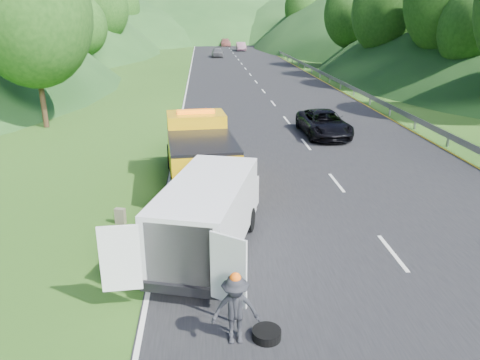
{
  "coord_description": "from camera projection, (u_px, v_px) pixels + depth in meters",
  "views": [
    {
      "loc": [
        -2.39,
        -13.73,
        6.62
      ],
      "look_at": [
        -1.23,
        1.07,
        1.3
      ],
      "focal_mm": 35.0,
      "sensor_mm": 36.0,
      "label": 1
    }
  ],
  "objects": [
    {
      "name": "dist_car_d",
      "position": [
        216.0,
        41.0,
        116.78
      ],
      "size": [
        1.74,
        4.33,
        1.48
      ],
      "primitive_type": "imported",
      "color": "#577057",
      "rests_on": "ground"
    },
    {
      "name": "worker",
      "position": [
        236.0,
        342.0,
        9.97
      ],
      "size": [
        1.03,
        0.6,
        1.57
      ],
      "primitive_type": "imported",
      "rotation": [
        0.0,
        0.0,
        0.02
      ],
      "color": "black",
      "rests_on": "ground"
    },
    {
      "name": "hills_backdrop",
      "position": [
        231.0,
        36.0,
        142.2
      ],
      "size": [
        201.0,
        288.6,
        44.0
      ],
      "primitive_type": null,
      "color": "#2D5B23",
      "rests_on": "ground"
    },
    {
      "name": "dist_car_c",
      "position": [
        226.0,
        46.0,
        98.67
      ],
      "size": [
        2.04,
        5.02,
        1.46
      ],
      "primitive_type": "imported",
      "color": "#9A574D",
      "rests_on": "ground"
    },
    {
      "name": "spare_tire",
      "position": [
        266.0,
        339.0,
        10.06
      ],
      "size": [
        0.63,
        0.63,
        0.2
      ],
      "primitive_type": "cylinder",
      "color": "black",
      "rests_on": "ground"
    },
    {
      "name": "suitcase",
      "position": [
        120.0,
        216.0,
        15.48
      ],
      "size": [
        0.38,
        0.28,
        0.54
      ],
      "primitive_type": "cube",
      "rotation": [
        0.0,
        0.0,
        -0.32
      ],
      "color": "#665E4D",
      "rests_on": "ground"
    },
    {
      "name": "child",
      "position": [
        228.0,
        226.0,
        15.43
      ],
      "size": [
        0.61,
        0.52,
        1.11
      ],
      "primitive_type": "imported",
      "rotation": [
        0.0,
        0.0,
        -0.2
      ],
      "color": "tan",
      "rests_on": "ground"
    },
    {
      "name": "dist_car_a",
      "position": [
        218.0,
        57.0,
        74.04
      ],
      "size": [
        1.74,
        4.33,
        1.48
      ],
      "primitive_type": "imported",
      "color": "#49494E",
      "rests_on": "ground"
    },
    {
      "name": "tow_truck",
      "position": [
        199.0,
        151.0,
        18.84
      ],
      "size": [
        3.04,
        6.75,
        2.82
      ],
      "rotation": [
        0.0,
        0.0,
        0.1
      ],
      "color": "black",
      "rests_on": "ground"
    },
    {
      "name": "passing_suv",
      "position": [
        323.0,
        136.0,
        26.71
      ],
      "size": [
        2.46,
        5.11,
        1.4
      ],
      "primitive_type": "imported",
      "rotation": [
        0.0,
        0.0,
        0.03
      ],
      "color": "black",
      "rests_on": "ground"
    },
    {
      "name": "tree_line_right",
      "position": [
        364.0,
        58.0,
        73.31
      ],
      "size": [
        14.0,
        140.0,
        14.0
      ],
      "primitive_type": null,
      "color": "#305F1C",
      "rests_on": "ground"
    },
    {
      "name": "woman",
      "position": [
        199.0,
        226.0,
        15.41
      ],
      "size": [
        0.51,
        0.64,
        1.58
      ],
      "primitive_type": "imported",
      "rotation": [
        0.0,
        0.0,
        1.4
      ],
      "color": "silver",
      "rests_on": "ground"
    },
    {
      "name": "guardrail",
      "position": [
        293.0,
        63.0,
        65.33
      ],
      "size": [
        0.06,
        140.0,
        1.52
      ],
      "primitive_type": "cube",
      "color": "gray",
      "rests_on": "ground"
    },
    {
      "name": "ground",
      "position": [
        280.0,
        227.0,
        15.29
      ],
      "size": [
        320.0,
        320.0,
        0.0
      ],
      "primitive_type": "plane",
      "color": "#38661E",
      "rests_on": "ground"
    },
    {
      "name": "road_surface",
      "position": [
        250.0,
        75.0,
        53.06
      ],
      "size": [
        14.0,
        200.0,
        0.02
      ],
      "primitive_type": "cube",
      "color": "black",
      "rests_on": "ground"
    },
    {
      "name": "dist_car_b",
      "position": [
        241.0,
        51.0,
        86.45
      ],
      "size": [
        1.63,
        4.68,
        1.54
      ],
      "primitive_type": "imported",
      "color": "#795062",
      "rests_on": "ground"
    },
    {
      "name": "white_van",
      "position": [
        209.0,
        212.0,
        13.33
      ],
      "size": [
        4.27,
        6.73,
        2.22
      ],
      "rotation": [
        0.0,
        0.0,
        -0.28
      ],
      "color": "black",
      "rests_on": "ground"
    },
    {
      "name": "tree_line_left",
      "position": [
        92.0,
        60.0,
        70.21
      ],
      "size": [
        14.0,
        140.0,
        14.0
      ],
      "primitive_type": null,
      "color": "#305F1C",
      "rests_on": "ground"
    }
  ]
}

